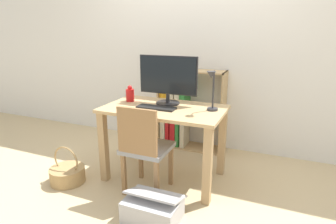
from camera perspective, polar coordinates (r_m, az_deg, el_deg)
The scene contains 11 objects.
ground_plane at distance 2.97m, azimuth -0.76°, elevation -12.90°, with size 10.00×10.00×0.00m, color #CCB284.
wall_back at distance 3.52m, azimuth 5.78°, elevation 13.89°, with size 8.00×0.05×2.60m.
desk at distance 2.73m, azimuth -0.81°, elevation -2.13°, with size 1.15×0.68×0.74m.
monitor at distance 2.76m, azimuth -0.02°, elevation 6.99°, with size 0.60×0.24×0.48m.
keyboard at distance 2.64m, azimuth -2.41°, elevation 0.88°, with size 0.37×0.13×0.02m.
vase at distance 2.92m, azimuth -7.73°, elevation 3.55°, with size 0.08×0.08×0.17m.
desk_lamp at distance 2.51m, azimuth 8.92°, elevation 5.00°, with size 0.10×0.19×0.37m.
chair at distance 2.50m, azimuth -4.82°, elevation -6.99°, with size 0.40×0.40×0.84m.
bookshelf at distance 3.54m, azimuth 2.44°, elevation -0.01°, with size 0.81×0.28×0.99m.
basket at distance 3.00m, azimuth -19.75°, elevation -11.73°, with size 0.34×0.34×0.38m.
storage_box at distance 2.34m, azimuth -3.07°, elevation -18.91°, with size 0.44×0.37×0.25m.
Camera 1 is at (1.03, -2.37, 1.46)m, focal length 30.00 mm.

